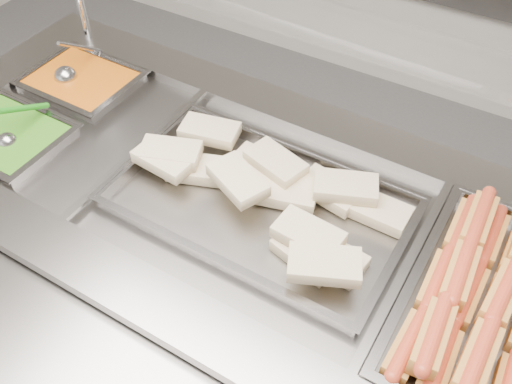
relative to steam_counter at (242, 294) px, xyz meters
The scene contains 11 objects.
steam_counter is the anchor object (origin of this frame).
tray_rail 0.72m from the steam_counter, 90.93° to the right, with size 2.00×0.45×0.06m.
sneeze_guard 0.94m from the steam_counter, 89.07° to the left, with size 1.84×0.35×0.49m.
pan_hotdogs 0.83m from the steam_counter, ahead, with size 0.39×0.62×0.11m.
pan_wraps 0.48m from the steam_counter, ahead, with size 0.76×0.46×0.08m.
pan_beans 0.86m from the steam_counter, 166.40° to the left, with size 0.34×0.27×0.11m.
pan_peas 0.86m from the steam_counter, 168.26° to the right, with size 0.34×0.27×0.11m.
hotdogs_in_buns 0.85m from the steam_counter, ahead, with size 0.34×0.58×0.13m.
tortilla_wraps 0.52m from the steam_counter, 24.18° to the left, with size 0.75×0.43×0.10m.
ladle 0.93m from the steam_counter, 168.28° to the left, with size 0.08×0.21×0.17m.
serving_spoon 0.87m from the steam_counter, 167.23° to the right, with size 0.06×0.20×0.15m.
Camera 1 is at (0.58, -0.46, 2.11)m, focal length 40.00 mm.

